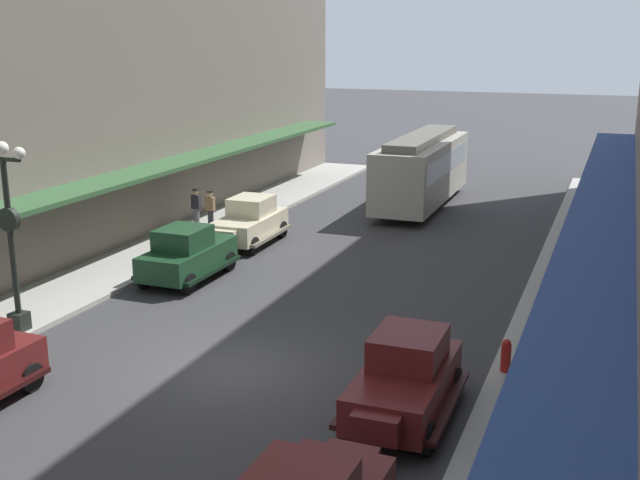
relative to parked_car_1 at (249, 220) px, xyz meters
The scene contains 11 objects.
ground_plane 11.94m from the parked_car_1, 65.90° to the right, with size 200.00×200.00×0.00m, color #38383A.
sidewalk_right 16.48m from the parked_car_1, 41.31° to the right, with size 3.00×60.00×0.15m, color #A8A59E.
parked_car_1 is the anchor object (origin of this frame).
parked_car_2 15.10m from the parked_car_1, 51.06° to the right, with size 2.17×4.27×1.84m.
parked_car_4 4.94m from the parked_car_1, 88.39° to the right, with size 2.14×4.26×1.84m.
streetcar 10.33m from the parked_car_1, 63.70° to the left, with size 2.59×9.62×3.46m.
lamp_post_with_clock 11.29m from the parked_car_1, 97.98° to the right, with size 1.42×0.44×5.16m.
fire_hydrant 14.35m from the parked_car_1, 38.61° to the right, with size 0.24×0.24×0.82m.
pedestrian_0 14.59m from the parked_car_1, 30.46° to the left, with size 0.36×0.24×1.64m.
pedestrian_1 3.03m from the parked_car_1, 162.56° to the left, with size 0.36×0.28×1.67m.
pedestrian_2 2.31m from the parked_car_1, 159.67° to the left, with size 0.36×0.28×1.67m.
Camera 1 is at (8.50, -15.80, 7.93)m, focal length 43.88 mm.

